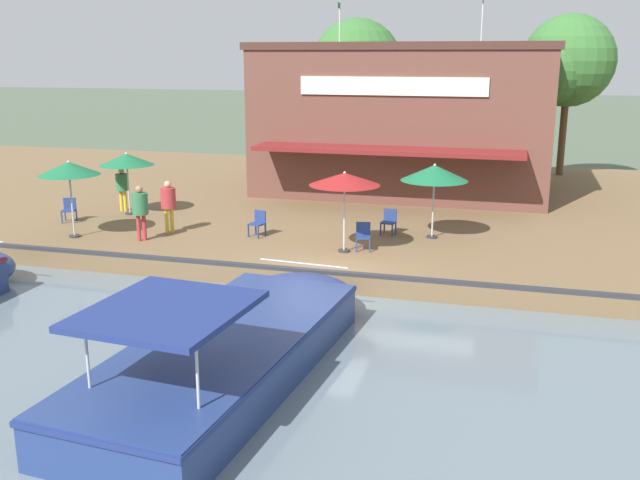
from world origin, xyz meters
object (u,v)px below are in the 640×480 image
Objects in this scene: patio_umbrella_near_quay_edge at (69,169)px; cafe_chair_mid_patio at (258,222)px; cafe_chair_beside_entrance at (69,209)px; patio_umbrella_back_row at (434,173)px; cafe_chair_facing_river at (389,220)px; person_at_quay_edge at (168,200)px; person_mid_patio at (122,184)px; waterfront_restaurant at (406,118)px; patio_umbrella_far_corner at (345,179)px; tree_upstream_bank at (352,67)px; patio_umbrella_mid_patio_right at (127,160)px; person_near_entrance at (140,206)px; tree_downstream_bank at (565,63)px; cafe_chair_under_first_umbrella at (363,235)px; motorboat_distant_upstream at (242,340)px.

patio_umbrella_near_quay_edge is 2.98× the size of cafe_chair_mid_patio.
patio_umbrella_back_row is at bearing 95.06° from cafe_chair_beside_entrance.
cafe_chair_facing_river is 7.40m from person_at_quay_edge.
person_mid_patio reaches higher than cafe_chair_mid_patio.
patio_umbrella_far_corner is (11.01, -0.09, -0.92)m from waterfront_restaurant.
tree_upstream_bank reaches higher than cafe_chair_mid_patio.
patio_umbrella_mid_patio_right is 1.40× the size of person_mid_patio.
patio_umbrella_far_corner is 6.71m from person_near_entrance.
person_near_entrance is at bearing -30.35° from waterfront_restaurant.
cafe_chair_mid_patio is 0.47× the size of person_near_entrance.
patio_umbrella_near_quay_edge is 10.55m from cafe_chair_facing_river.
patio_umbrella_far_corner reaches higher than patio_umbrella_back_row.
patio_umbrella_back_row is at bearing 135.66° from patio_umbrella_far_corner.
tree_upstream_bank is at bearing 167.57° from person_near_entrance.
tree_downstream_bank reaches higher than patio_umbrella_mid_patio_right.
patio_umbrella_mid_patio_right reaches higher than person_mid_patio.
patio_umbrella_near_quay_edge is 2.98× the size of cafe_chair_under_first_umbrella.
patio_umbrella_back_row is at bearing 100.91° from person_at_quay_edge.
person_near_entrance is 1.08× the size of person_mid_patio.
person_near_entrance is 0.18× the size of motorboat_distant_upstream.
patio_umbrella_mid_patio_right is 13.59m from tree_upstream_bank.
person_mid_patio is at bearing -28.94° from tree_upstream_bank.
patio_umbrella_mid_patio_right is at bearing -128.56° from person_at_quay_edge.
cafe_chair_mid_patio is (-1.74, 5.79, -1.79)m from patio_umbrella_near_quay_edge.
person_at_quay_edge is at bearing -76.37° from cafe_chair_facing_river.
cafe_chair_mid_patio is (-0.76, -3.71, 0.00)m from cafe_chair_under_first_umbrella.
motorboat_distant_upstream is (10.82, 9.16, -1.02)m from person_mid_patio.
cafe_chair_facing_river is at bearing 87.18° from patio_umbrella_mid_patio_right.
waterfront_restaurant is 1.63× the size of tree_upstream_bank.
patio_umbrella_back_row reaches higher than cafe_chair_under_first_umbrella.
waterfront_restaurant reaches higher than patio_umbrella_mid_patio_right.
patio_umbrella_near_quay_edge is at bearing 7.95° from person_mid_patio.
tree_downstream_bank is at bearing 163.33° from motorboat_distant_upstream.
patio_umbrella_mid_patio_right is 3.62m from patio_umbrella_near_quay_edge.
waterfront_restaurant is 5.01× the size of patio_umbrella_far_corner.
person_at_quay_edge is at bearing 51.44° from patio_umbrella_mid_patio_right.
person_at_quay_edge is at bearing 51.20° from person_mid_patio.
cafe_chair_under_first_umbrella is 0.48× the size of person_at_quay_edge.
motorboat_distant_upstream is at bearing 41.81° from person_near_entrance.
tree_upstream_bank is at bearing 151.06° from person_mid_patio.
patio_umbrella_far_corner is at bearing 70.62° from cafe_chair_mid_patio.
tree_upstream_bank reaches higher than person_at_quay_edge.
cafe_chair_beside_entrance is 11.46m from cafe_chair_facing_river.
cafe_chair_facing_river is (0.49, 9.96, -1.59)m from patio_umbrella_mid_patio_right.
patio_umbrella_mid_patio_right reaches higher than person_near_entrance.
person_at_quay_edge is (10.24, -6.33, -2.04)m from waterfront_restaurant.
person_near_entrance is (11.44, -6.70, -2.02)m from waterfront_restaurant.
patio_umbrella_mid_patio_right is at bearing -108.37° from patio_umbrella_far_corner.
patio_umbrella_far_corner is at bearing 12.27° from tree_upstream_bank.
waterfront_restaurant is 1.27× the size of motorboat_distant_upstream.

